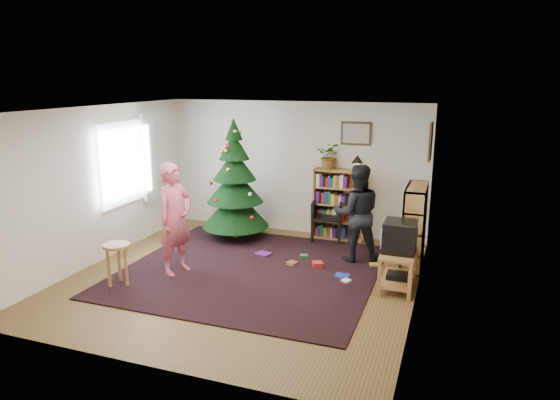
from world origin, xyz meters
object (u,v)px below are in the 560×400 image
(crt_tv, at_px, (400,236))
(stool, at_px, (117,254))
(picture_right, at_px, (431,141))
(tv_stand, at_px, (398,266))
(armchair, at_px, (329,210))
(picture_back, at_px, (356,133))
(christmas_tree, at_px, (235,189))
(table_lamp, at_px, (357,160))
(bookshelf_back, at_px, (339,204))
(bookshelf_right, at_px, (414,226))
(potted_plant, at_px, (330,156))
(person_by_chair, at_px, (357,213))
(person_standing, at_px, (175,219))

(crt_tv, bearing_deg, stool, -161.11)
(picture_right, bearing_deg, tv_stand, -100.90)
(tv_stand, relative_size, armchair, 0.84)
(picture_back, relative_size, christmas_tree, 0.25)
(table_lamp, bearing_deg, bookshelf_back, 180.00)
(stool, xyz_separation_m, table_lamp, (2.78, 3.21, 1.00))
(picture_back, xyz_separation_m, bookshelf_back, (-0.23, -0.14, -1.29))
(bookshelf_back, xyz_separation_m, crt_tv, (1.30, -1.91, 0.10))
(tv_stand, relative_size, crt_tv, 1.71)
(picture_right, distance_m, table_lamp, 1.46)
(picture_right, relative_size, christmas_tree, 0.27)
(tv_stand, distance_m, stool, 4.00)
(bookshelf_right, distance_m, tv_stand, 1.02)
(christmas_tree, height_order, table_lamp, christmas_tree)
(potted_plant, bearing_deg, crt_tv, -51.87)
(stool, height_order, person_by_chair, person_by_chair)
(person_by_chair, relative_size, table_lamp, 5.65)
(crt_tv, bearing_deg, picture_back, 117.51)
(christmas_tree, xyz_separation_m, person_standing, (-0.14, -1.85, -0.08))
(bookshelf_right, bearing_deg, person_standing, 114.34)
(stool, height_order, table_lamp, table_lamp)
(person_by_chair, height_order, potted_plant, potted_plant)
(christmas_tree, xyz_separation_m, tv_stand, (3.12, -1.28, -0.61))
(bookshelf_back, relative_size, tv_stand, 1.56)
(tv_stand, bearing_deg, picture_back, 117.58)
(picture_back, xyz_separation_m, christmas_tree, (-2.05, -0.77, -1.02))
(bookshelf_right, bearing_deg, bookshelf_back, 55.99)
(bookshelf_back, distance_m, stool, 4.06)
(christmas_tree, bearing_deg, stool, -104.60)
(person_by_chair, bearing_deg, table_lamp, -96.85)
(christmas_tree, bearing_deg, potted_plant, 21.57)
(armchair, xyz_separation_m, person_standing, (-1.76, -2.43, 0.32))
(stool, bearing_deg, picture_back, 50.91)
(tv_stand, bearing_deg, person_by_chair, 131.90)
(armchair, relative_size, person_standing, 0.58)
(picture_back, relative_size, tv_stand, 0.66)
(person_by_chair, bearing_deg, person_standing, 11.26)
(armchair, bearing_deg, bookshelf_back, 7.23)
(armchair, xyz_separation_m, potted_plant, (-0.01, 0.06, 1.00))
(picture_back, relative_size, armchair, 0.55)
(armchair, bearing_deg, picture_back, 14.39)
(picture_back, relative_size, potted_plant, 1.13)
(picture_back, distance_m, tv_stand, 2.83)
(picture_back, xyz_separation_m, tv_stand, (1.07, -2.05, -1.63))
(bookshelf_back, bearing_deg, person_by_chair, -63.32)
(stool, bearing_deg, crt_tv, 18.89)
(picture_right, distance_m, christmas_tree, 3.52)
(armchair, bearing_deg, potted_plant, 90.21)
(picture_back, distance_m, person_by_chair, 1.67)
(person_standing, relative_size, table_lamp, 6.03)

